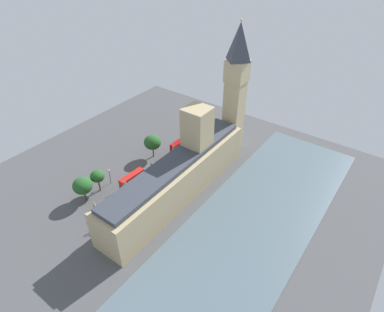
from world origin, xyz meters
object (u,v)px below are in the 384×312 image
Objects in this scene: double_decker_bus_by_river_gate at (180,145)px; pedestrian_under_trees at (136,200)px; pedestrian_opposite_hall at (169,173)px; plane_tree_slot_10 at (83,186)px; car_dark_green_leading at (153,175)px; street_lamp_slot_11 at (109,174)px; car_yellow_cab_midblock at (97,216)px; plane_tree_trailing at (152,142)px; car_blue_far_end at (167,163)px; plane_tree_kerbside at (97,176)px; parliament_building at (180,174)px; clock_tower at (236,89)px; double_decker_bus_near_tower at (132,179)px; car_white_corner at (113,202)px.

double_decker_bus_by_river_gate is 6.35× the size of pedestrian_under_trees.
plane_tree_slot_10 reaches higher than pedestrian_opposite_hall.
car_dark_green_leading is at bearing -114.70° from plane_tree_slot_10.
street_lamp_slot_11 reaches higher than car_dark_green_leading.
car_yellow_cab_midblock is 0.48× the size of plane_tree_trailing.
car_blue_far_end is 9.22m from car_dark_green_leading.
car_blue_far_end is at bearing 172.71° from plane_tree_trailing.
plane_tree_trailing is (6.00, 10.44, 4.38)m from double_decker_bus_by_river_gate.
plane_tree_trailing is at bearing 103.32° from car_yellow_cab_midblock.
parliament_building is at bearing -145.83° from plane_tree_kerbside.
plane_tree_slot_10 is (24.80, 22.81, -2.34)m from parliament_building.
car_blue_far_end is (14.93, 25.50, -26.73)m from clock_tower.
plane_tree_trailing is 1.08× the size of plane_tree_slot_10.
pedestrian_opposite_hall is at bearing -29.69° from parliament_building.
parliament_building is at bearing -137.40° from plane_tree_slot_10.
car_yellow_cab_midblock is at bearing 61.06° from parliament_building.
parliament_building is at bearing 154.11° from plane_tree_trailing.
clock_tower is 69.11m from car_yellow_cab_midblock.
clock_tower reaches higher than pedestrian_opposite_hall.
plane_tree_kerbside is (24.56, 52.13, -20.97)m from clock_tower.
double_decker_bus_near_tower is 8.56m from street_lamp_slot_11.
double_decker_bus_by_river_gate is 28.73m from double_decker_bus_near_tower.
clock_tower is at bearing -133.32° from plane_tree_trailing.
double_decker_bus_near_tower is 19.68m from plane_tree_trailing.
plane_tree_kerbside is at bearing -107.02° from car_blue_far_end.
pedestrian_opposite_hall is at bearing -118.00° from plane_tree_slot_10.
parliament_building reaches higher than plane_tree_slot_10.
car_yellow_cab_midblock is 3.08× the size of pedestrian_opposite_hall.
plane_tree_slot_10 is (0.41, 6.25, -0.27)m from plane_tree_kerbside.
double_decker_bus_by_river_gate is 2.49× the size of car_blue_far_end.
plane_tree_slot_10 is (15.08, 28.36, 5.67)m from pedestrian_opposite_hall.
street_lamp_slot_11 is at bearing -92.45° from plane_tree_slot_10.
parliament_building is 6.31× the size of double_decker_bus_by_river_gate.
pedestrian_under_trees is at bearing 53.44° from parliament_building.
car_white_corner reaches higher than pedestrian_under_trees.
pedestrian_opposite_hall is 0.17× the size of plane_tree_slot_10.
car_yellow_cab_midblock is at bearing 98.62° from car_white_corner.
double_decker_bus_near_tower is 1.65× the size of street_lamp_slot_11.
car_dark_green_leading is 19.77m from car_white_corner.
car_blue_far_end is 34.82m from plane_tree_slot_10.
car_blue_far_end and car_white_corner have the same top height.
double_decker_bus_near_tower reaches higher than pedestrian_opposite_hall.
plane_tree_kerbside is at bearing 55.51° from double_decker_bus_near_tower.
car_yellow_cab_midblock is (0.71, 27.32, 0.00)m from car_dark_green_leading.
car_blue_far_end reaches higher than pedestrian_under_trees.
double_decker_bus_near_tower is (17.28, 42.75, -24.98)m from clock_tower.
double_decker_bus_near_tower is 1.14× the size of plane_tree_slot_10.
street_lamp_slot_11 reaches higher than double_decker_bus_near_tower.
car_dark_green_leading reaches higher than pedestrian_under_trees.
double_decker_bus_by_river_gate is at bearing -14.55° from pedestrian_opposite_hall.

